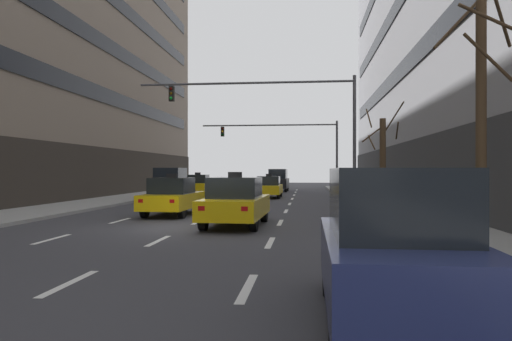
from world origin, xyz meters
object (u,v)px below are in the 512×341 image
object	(u,v)px
traffic_signal_0	(286,112)
street_tree_1	(481,119)
taxi_driving_0	(269,187)
car_driving_5	(171,184)
car_driving_2	(278,180)
traffic_signal_1	(292,140)
taxi_driving_4	(236,202)
car_parked_0	(392,246)
taxi_driving_1	(198,185)
street_tree_0	(383,160)
taxi_driving_3	(173,197)

from	to	relation	value
traffic_signal_0	street_tree_1	size ratio (longest dim) A/B	2.01
traffic_signal_0	taxi_driving_0	bearing A→B (deg)	100.76
car_driving_5	traffic_signal_0	bearing A→B (deg)	-29.65
car_driving_2	traffic_signal_1	world-z (taller)	traffic_signal_1
taxi_driving_4	traffic_signal_0	bearing A→B (deg)	81.59
traffic_signal_0	car_driving_2	bearing A→B (deg)	94.67
taxi_driving_4	car_parked_0	size ratio (longest dim) A/B	1.12
car_driving_5	street_tree_1	xyz separation A→B (m)	(12.53, -19.69, 2.01)
taxi_driving_0	taxi_driving_4	distance (m)	17.30
car_driving_2	car_driving_5	size ratio (longest dim) A/B	0.97
taxi_driving_1	car_parked_0	xyz separation A→B (m)	(9.88, -31.49, 0.20)
street_tree_1	street_tree_0	bearing A→B (deg)	90.01
taxi_driving_3	taxi_driving_4	distance (m)	5.00
taxi_driving_3	taxi_driving_4	world-z (taller)	taxi_driving_4
taxi_driving_3	car_parked_0	world-z (taller)	car_parked_0
taxi_driving_1	traffic_signal_1	world-z (taller)	traffic_signal_1
car_driving_2	car_driving_5	bearing A→B (deg)	-113.98
car_driving_2	taxi_driving_4	bearing A→B (deg)	-89.70
taxi_driving_3	car_parked_0	bearing A→B (deg)	-63.65
car_driving_2	street_tree_0	size ratio (longest dim) A/B	0.84
car_driving_5	car_parked_0	distance (m)	25.90
taxi_driving_3	street_tree_1	distance (m)	13.89
traffic_signal_1	car_driving_5	bearing A→B (deg)	-125.95
car_driving_2	car_parked_0	world-z (taller)	car_driving_2
taxi_driving_4	car_driving_2	bearing A→B (deg)	90.30
taxi_driving_3	car_driving_5	world-z (taller)	car_driving_5
car_driving_5	car_parked_0	size ratio (longest dim) A/B	1.08
taxi_driving_0	car_driving_5	world-z (taller)	car_driving_5
car_driving_5	traffic_signal_0	distance (m)	9.77
taxi_driving_1	car_driving_5	world-z (taller)	car_driving_5
taxi_driving_4	taxi_driving_3	bearing A→B (deg)	132.23
car_driving_2	traffic_signal_1	xyz separation A→B (m)	(1.36, -3.52, 3.52)
taxi_driving_0	traffic_signal_1	bearing A→B (deg)	78.14
car_driving_2	street_tree_1	world-z (taller)	street_tree_1
taxi_driving_1	car_driving_5	size ratio (longest dim) A/B	0.98
taxi_driving_3	car_driving_5	bearing A→B (deg)	106.85
car_driving_5	car_driving_2	bearing A→B (deg)	66.02
taxi_driving_4	car_driving_5	bearing A→B (deg)	115.08
taxi_driving_3	traffic_signal_1	world-z (taller)	traffic_signal_1
taxi_driving_0	car_driving_2	bearing A→B (deg)	89.75
taxi_driving_1	taxi_driving_4	distance (m)	22.04
taxi_driving_3	taxi_driving_0	bearing A→B (deg)	76.87
taxi_driving_3	traffic_signal_0	world-z (taller)	traffic_signal_0
traffic_signal_0	traffic_signal_1	world-z (taller)	traffic_signal_0
taxi_driving_0	street_tree_1	distance (m)	24.39
street_tree_1	car_parked_0	bearing A→B (deg)	-121.40
traffic_signal_1	street_tree_1	world-z (taller)	traffic_signal_1
street_tree_1	car_driving_5	bearing A→B (deg)	122.47
taxi_driving_1	taxi_driving_4	xyz separation A→B (m)	(6.28, -21.13, 0.05)
traffic_signal_0	traffic_signal_1	xyz separation A→B (m)	(-0.14, 14.81, -0.61)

